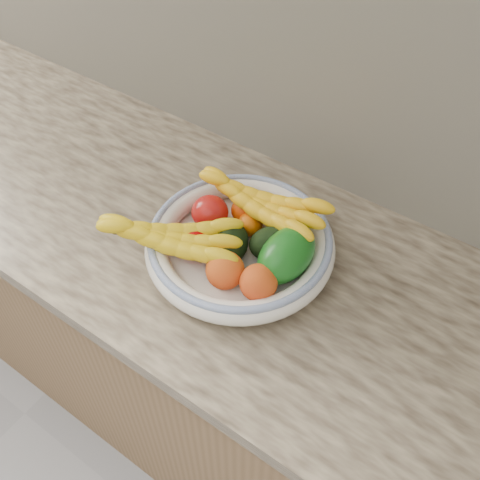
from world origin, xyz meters
name	(u,v)px	position (x,y,z in m)	size (l,w,h in m)	color
kitchen_counter	(245,354)	(0.00, 1.69, 0.46)	(2.44, 0.66, 1.40)	brown
fruit_bowl	(240,244)	(0.00, 1.66, 0.95)	(0.39, 0.39, 0.08)	white
clementine_back_left	(244,210)	(-0.04, 1.74, 0.95)	(0.06, 0.06, 0.05)	#F34B05
clementine_back_right	(281,220)	(0.04, 1.76, 0.95)	(0.05, 0.05, 0.05)	#EF4F05
clementine_back_mid	(250,225)	(-0.01, 1.71, 0.95)	(0.05, 0.05, 0.05)	#DC6304
clementine_extra	(253,212)	(-0.03, 1.75, 0.95)	(0.05, 0.05, 0.05)	#F26005
tomato_left	(210,212)	(-0.10, 1.69, 0.96)	(0.08, 0.08, 0.07)	#B01412
tomato_near_left	(195,242)	(-0.07, 1.60, 0.96)	(0.08, 0.08, 0.07)	#9F0000
avocado_center	(230,244)	(-0.01, 1.64, 0.96)	(0.07, 0.10, 0.07)	black
avocado_right	(275,243)	(0.07, 1.69, 0.96)	(0.07, 0.11, 0.07)	black
green_mango	(286,255)	(0.10, 1.67, 0.98)	(0.09, 0.15, 0.10)	#105613
peach_front	(225,270)	(0.02, 1.58, 0.97)	(0.08, 0.08, 0.08)	orange
peach_right	(258,283)	(0.09, 1.59, 0.97)	(0.07, 0.07, 0.07)	orange
banana_bunch_back	(260,206)	(-0.01, 1.74, 0.99)	(0.31, 0.11, 0.09)	yellow
banana_bunch_front	(170,240)	(-0.10, 1.56, 0.98)	(0.30, 0.12, 0.08)	yellow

